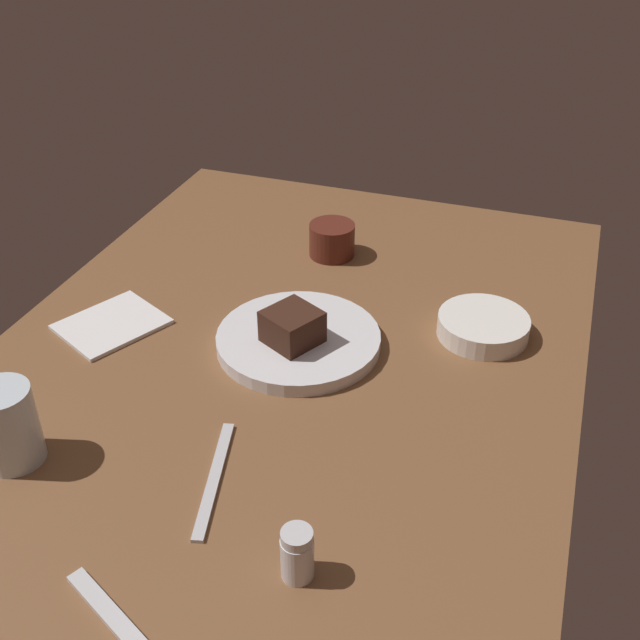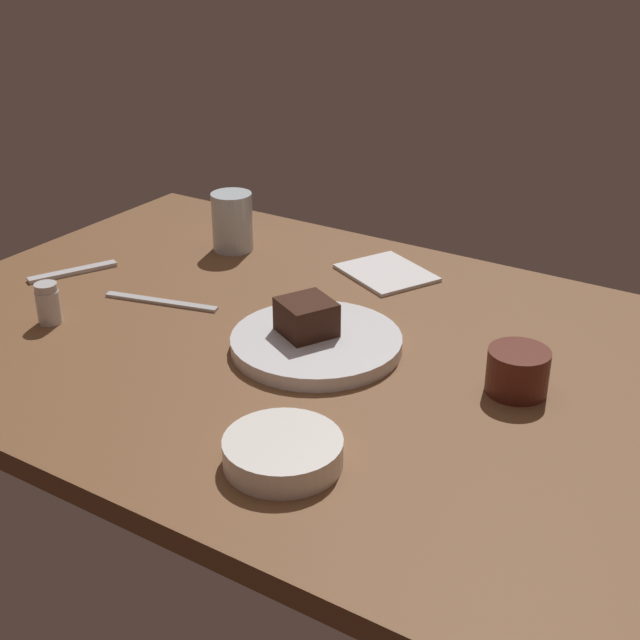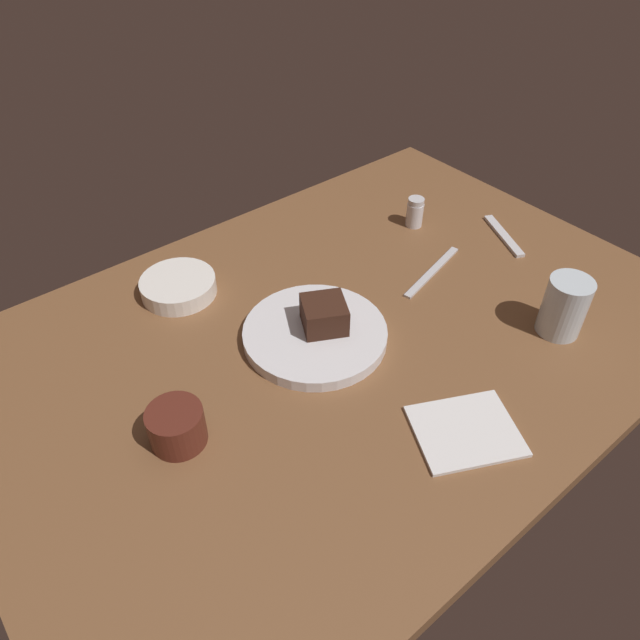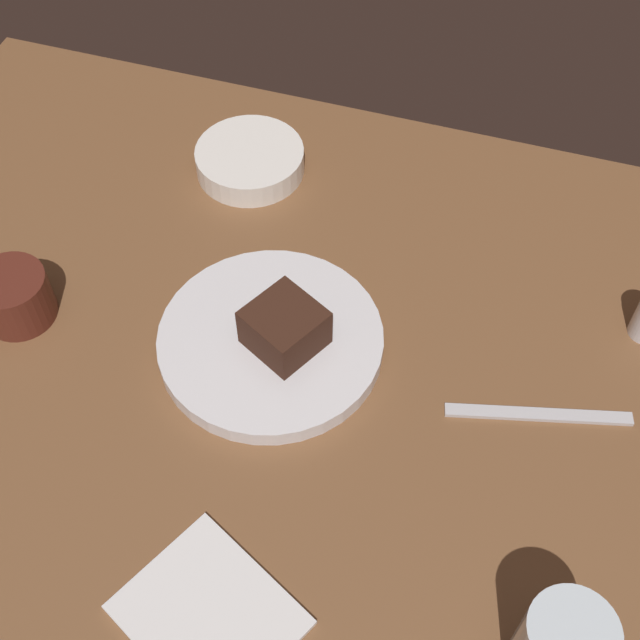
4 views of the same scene
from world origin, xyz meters
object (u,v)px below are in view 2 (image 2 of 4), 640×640
at_px(coffee_cup, 518,371).
at_px(folded_napkin, 389,273).
at_px(water_glass, 232,222).
at_px(salt_shaker, 48,304).
at_px(butter_knife, 161,302).
at_px(chocolate_cake_slice, 306,317).
at_px(side_bowl, 283,452).
at_px(dessert_plate, 316,343).
at_px(dessert_spoon, 73,272).

height_order(coffee_cup, folded_napkin, coffee_cup).
bearing_deg(water_glass, folded_napkin, -171.29).
relative_size(salt_shaker, coffee_cup, 0.79).
distance_m(salt_shaker, coffee_cup, 0.69).
bearing_deg(butter_knife, folded_napkin, 35.27).
xyz_separation_m(chocolate_cake_slice, coffee_cup, (-0.30, -0.04, -0.02)).
distance_m(side_bowl, folded_napkin, 0.56).
height_order(water_glass, side_bowl, water_glass).
bearing_deg(salt_shaker, side_bowl, 167.52).
relative_size(chocolate_cake_slice, butter_knife, 0.37).
bearing_deg(folded_napkin, coffee_cup, 142.23).
xyz_separation_m(side_bowl, folded_napkin, (0.16, -0.54, -0.01)).
distance_m(dessert_plate, coffee_cup, 0.28).
relative_size(coffee_cup, folded_napkin, 0.55).
relative_size(water_glass, coffee_cup, 1.30).
bearing_deg(chocolate_cake_slice, water_glass, -37.45).
xyz_separation_m(salt_shaker, coffee_cup, (-0.66, -0.18, -0.00)).
distance_m(dessert_plate, water_glass, 0.42).
distance_m(chocolate_cake_slice, butter_knife, 0.27).
relative_size(dessert_spoon, butter_knife, 0.79).
height_order(side_bowl, coffee_cup, coffee_cup).
bearing_deg(dessert_plate, folded_napkin, -82.03).
xyz_separation_m(water_glass, folded_napkin, (-0.29, -0.04, -0.05)).
bearing_deg(coffee_cup, dessert_spoon, 2.40).
bearing_deg(salt_shaker, butter_knife, -123.76).
relative_size(water_glass, dessert_spoon, 0.70).
distance_m(side_bowl, dessert_spoon, 0.66).
relative_size(chocolate_cake_slice, side_bowl, 0.52).
distance_m(water_glass, side_bowl, 0.67).
relative_size(dessert_plate, dessert_spoon, 1.61).
bearing_deg(dessert_plate, water_glass, -36.20).
bearing_deg(folded_napkin, butter_knife, 49.47).
xyz_separation_m(salt_shaker, water_glass, (-0.05, -0.39, 0.02)).
height_order(coffee_cup, dessert_spoon, coffee_cup).
height_order(dessert_plate, coffee_cup, coffee_cup).
xyz_separation_m(salt_shaker, side_bowl, (-0.50, 0.11, -0.02)).
bearing_deg(water_glass, salt_shaker, 82.80).
distance_m(dessert_spoon, butter_knife, 0.21).
relative_size(salt_shaker, water_glass, 0.61).
height_order(dessert_plate, water_glass, water_glass).
bearing_deg(water_glass, chocolate_cake_slice, 142.55).
height_order(side_bowl, folded_napkin, side_bowl).
xyz_separation_m(coffee_cup, dessert_spoon, (0.77, 0.03, -0.03)).
relative_size(dessert_plate, water_glass, 2.32).
height_order(chocolate_cake_slice, butter_knife, chocolate_cake_slice).
bearing_deg(side_bowl, folded_napkin, -73.79).
bearing_deg(side_bowl, salt_shaker, -12.48).
height_order(chocolate_cake_slice, folded_napkin, chocolate_cake_slice).
bearing_deg(water_glass, side_bowl, 132.24).
bearing_deg(chocolate_cake_slice, dessert_plate, 172.74).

